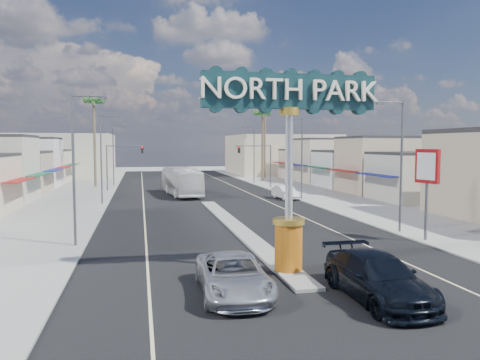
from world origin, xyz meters
name	(u,v)px	position (x,y,z in m)	size (l,w,h in m)	color
ground	(206,202)	(0.00, 30.00, 0.00)	(160.00, 160.00, 0.00)	gray
road	(206,202)	(0.00, 30.00, 0.01)	(20.00, 120.00, 0.01)	black
median_island	(237,228)	(0.00, 14.00, 0.08)	(1.30, 30.00, 0.16)	gray
sidewalk_left	(67,205)	(-14.00, 30.00, 0.06)	(8.00, 120.00, 0.12)	gray
sidewalk_right	(330,198)	(14.00, 30.00, 0.06)	(8.00, 120.00, 0.12)	gray
storefront_row_right	(360,166)	(24.00, 43.00, 3.00)	(12.00, 42.00, 6.00)	#B7B29E
backdrop_far_left	(58,156)	(-22.00, 75.00, 4.00)	(20.00, 20.00, 8.00)	#B7B29E
backdrop_far_right	(281,154)	(22.00, 75.00, 4.00)	(20.00, 20.00, 8.00)	beige
gateway_sign	(289,148)	(0.00, 1.98, 5.93)	(8.20, 1.50, 9.15)	#B6540E
traffic_signal_left	(121,158)	(-9.18, 43.99, 4.27)	(5.09, 0.45, 6.00)	#47474C
traffic_signal_right	(258,158)	(9.18, 43.99, 4.27)	(5.09, 0.45, 6.00)	#47474C
streetlight_l_near	(76,162)	(-10.43, 10.00, 5.07)	(2.03, 0.22, 9.00)	#47474C
streetlight_l_mid	(103,155)	(-10.43, 30.00, 5.07)	(2.03, 0.22, 9.00)	#47474C
streetlight_l_far	(114,151)	(-10.43, 52.00, 5.07)	(2.03, 0.22, 9.00)	#47474C
streetlight_r_near	(399,159)	(10.43, 10.00, 5.07)	(2.03, 0.22, 9.00)	#47474C
streetlight_r_mid	(300,154)	(10.43, 30.00, 5.07)	(2.03, 0.22, 9.00)	#47474C
streetlight_r_far	(253,151)	(10.43, 52.00, 5.07)	(2.03, 0.22, 9.00)	#47474C
palm_left_far	(94,106)	(-13.00, 50.00, 11.50)	(2.60, 2.60, 13.10)	brown
palm_right_mid	(263,117)	(13.00, 56.00, 10.60)	(2.60, 2.60, 12.10)	brown
palm_right_far	(265,109)	(15.00, 62.00, 12.39)	(2.60, 2.60, 14.10)	brown
suv_left	(233,276)	(-3.17, -0.61, 0.80)	(2.67, 5.79, 1.61)	silver
suv_right	(378,277)	(2.23, -2.36, 0.90)	(2.51, 6.18, 1.79)	black
car_parked_right	(285,192)	(9.00, 30.82, 0.76)	(1.60, 4.59, 1.51)	white
city_bus	(181,181)	(-2.00, 37.24, 1.67)	(2.81, 12.00, 3.34)	silver
bank_pylon_sign	(427,171)	(10.65, 7.12, 4.41)	(0.65, 1.77, 5.68)	#47474C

